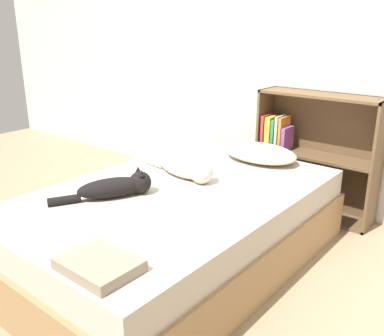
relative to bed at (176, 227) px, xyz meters
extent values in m
plane|color=#997F60|center=(0.00, 0.00, -0.24)|extent=(8.00, 8.00, 0.00)
cube|color=silver|center=(0.00, 1.39, 1.01)|extent=(8.00, 0.06, 2.50)
cube|color=#99754C|center=(0.00, 0.00, -0.08)|extent=(1.32, 2.05, 0.30)
cube|color=#C1B2A3|center=(0.00, 0.00, 0.16)|extent=(1.28, 1.99, 0.17)
ellipsoid|color=beige|center=(0.09, 0.82, 0.30)|extent=(0.56, 0.36, 0.12)
ellipsoid|color=beige|center=(-0.13, 0.21, 0.30)|extent=(0.44, 0.22, 0.12)
sphere|color=beige|center=(0.05, 0.19, 0.32)|extent=(0.14, 0.14, 0.14)
cone|color=beige|center=(0.05, 0.23, 0.39)|extent=(0.04, 0.04, 0.03)
cone|color=beige|center=(0.04, 0.15, 0.39)|extent=(0.04, 0.04, 0.03)
cylinder|color=beige|center=(-0.41, 0.25, 0.27)|extent=(0.20, 0.08, 0.06)
ellipsoid|color=black|center=(-0.21, -0.31, 0.30)|extent=(0.30, 0.41, 0.11)
sphere|color=black|center=(-0.13, -0.16, 0.31)|extent=(0.13, 0.13, 0.13)
cone|color=black|center=(-0.16, -0.15, 0.38)|extent=(0.04, 0.04, 0.03)
cone|color=black|center=(-0.10, -0.18, 0.38)|extent=(0.04, 0.04, 0.03)
cylinder|color=black|center=(-0.34, -0.55, 0.27)|extent=(0.13, 0.18, 0.05)
cube|color=brown|center=(-0.11, 1.22, 0.23)|extent=(0.02, 0.26, 0.94)
cube|color=brown|center=(0.79, 1.22, 0.23)|extent=(0.02, 0.26, 0.94)
cube|color=brown|center=(0.34, 1.22, -0.23)|extent=(0.92, 0.26, 0.02)
cube|color=brown|center=(0.34, 1.22, 0.70)|extent=(0.92, 0.26, 0.02)
cube|color=brown|center=(0.34, 1.22, 0.23)|extent=(0.88, 0.26, 0.02)
cube|color=brown|center=(0.34, 1.34, 0.23)|extent=(0.92, 0.02, 0.94)
cube|color=#B7332D|center=(-0.07, 1.18, 0.37)|extent=(0.02, 0.16, 0.26)
cube|color=gold|center=(-0.02, 1.18, 0.37)|extent=(0.04, 0.16, 0.25)
cube|color=#337F47|center=(0.02, 1.18, 0.36)|extent=(0.02, 0.16, 0.24)
cube|color=beige|center=(0.05, 1.18, 0.38)|extent=(0.02, 0.16, 0.27)
cube|color=orange|center=(0.08, 1.18, 0.38)|extent=(0.02, 0.16, 0.26)
cube|color=#8C4C99|center=(0.12, 1.18, 0.34)|extent=(0.03, 0.16, 0.19)
cube|color=gray|center=(0.34, -0.85, 0.27)|extent=(0.32, 0.24, 0.05)
camera|label=1|loc=(1.58, -1.77, 1.19)|focal=40.00mm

